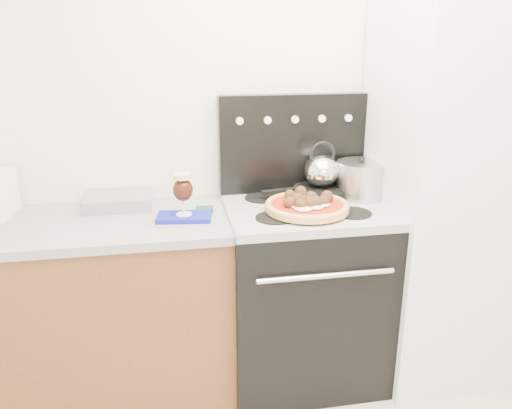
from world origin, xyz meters
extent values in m
cube|color=white|center=(0.00, 1.50, 1.25)|extent=(3.50, 0.01, 2.50)
cube|color=brown|center=(-1.02, 1.20, 0.43)|extent=(1.45, 0.60, 0.86)
cube|color=#93939A|center=(-1.02, 1.20, 0.88)|extent=(1.48, 0.63, 0.04)
cube|color=black|center=(0.08, 1.18, 0.44)|extent=(0.76, 0.65, 0.88)
cube|color=#ADADB2|center=(0.08, 1.18, 0.90)|extent=(0.76, 0.65, 0.04)
cube|color=black|center=(0.08, 1.45, 1.17)|extent=(0.76, 0.08, 0.50)
cube|color=silver|center=(0.78, 1.15, 0.95)|extent=(0.64, 0.68, 1.90)
cube|color=silver|center=(-0.80, 1.38, 0.93)|extent=(0.32, 0.23, 0.06)
cube|color=#141BA5|center=(-0.50, 1.14, 0.91)|extent=(0.26, 0.17, 0.02)
cylinder|color=black|center=(0.06, 1.08, 0.93)|extent=(0.39, 0.39, 0.01)
cylinder|color=black|center=(0.20, 1.31, 0.94)|extent=(0.32, 0.32, 0.05)
cylinder|color=#B7B7B9|center=(0.39, 1.26, 1.01)|extent=(0.24, 0.24, 0.17)
camera|label=1|loc=(-0.56, -1.02, 1.67)|focal=35.00mm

